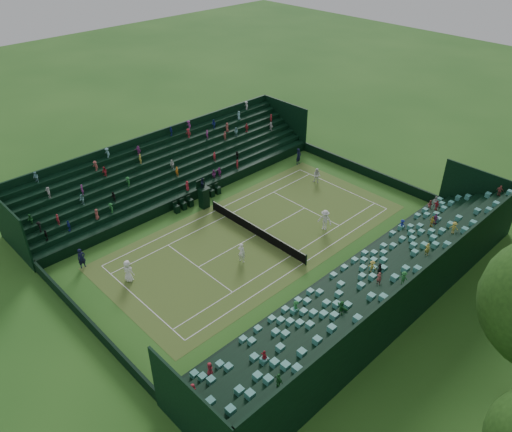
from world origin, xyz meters
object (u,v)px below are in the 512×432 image
at_px(player_near_west, 128,271).
at_px(umpire_chair, 204,195).
at_px(player_far_west, 317,176).
at_px(player_far_east, 325,220).
at_px(tennis_net, 256,230).
at_px(player_near_east, 242,253).

bearing_deg(player_near_west, umpire_chair, -87.30).
bearing_deg(player_far_west, player_far_east, -63.58).
bearing_deg(tennis_net, player_far_east, 54.91).
relative_size(tennis_net, player_far_east, 6.00).
xyz_separation_m(umpire_chair, player_far_west, (4.33, 11.30, -0.52)).
relative_size(tennis_net, player_near_west, 6.18).
bearing_deg(player_near_east, tennis_net, -77.45).
xyz_separation_m(player_near_west, player_near_east, (4.23, 7.84, -0.05)).
bearing_deg(player_near_west, player_near_east, -137.57).
relative_size(player_near_east, player_far_west, 1.11).
height_order(player_near_east, player_far_east, player_far_east).
relative_size(tennis_net, player_far_west, 7.28).
height_order(umpire_chair, player_far_west, umpire_chair).
height_order(tennis_net, player_near_west, player_near_west).
distance_m(tennis_net, player_far_east, 6.14).
bearing_deg(player_far_east, tennis_net, -142.73).
relative_size(player_near_west, player_far_east, 0.97).
bearing_deg(player_far_west, tennis_net, -95.89).
height_order(umpire_chair, player_far_east, umpire_chair).
bearing_deg(umpire_chair, player_near_west, -68.12).
bearing_deg(player_far_east, umpire_chair, -170.37).
relative_size(player_near_west, player_far_west, 1.18).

